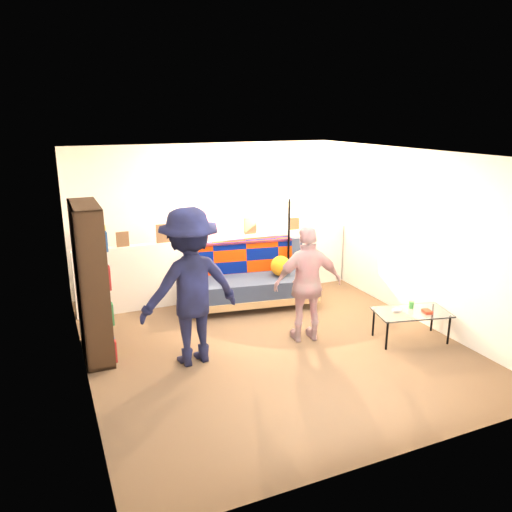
{
  "coord_description": "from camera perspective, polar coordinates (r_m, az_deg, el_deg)",
  "views": [
    {
      "loc": [
        -2.51,
        -5.38,
        2.85
      ],
      "look_at": [
        0.0,
        0.4,
        1.05
      ],
      "focal_mm": 35.0,
      "sensor_mm": 36.0,
      "label": 1
    }
  ],
  "objects": [
    {
      "name": "person_right",
      "position": [
        6.4,
        5.93,
        -3.22
      ],
      "size": [
        0.94,
        0.53,
        1.52
      ],
      "primitive_type": "imported",
      "rotation": [
        0.0,
        0.0,
        2.96
      ],
      "color": "pink",
      "rests_on": "ground"
    },
    {
      "name": "person_left",
      "position": [
        5.81,
        -7.54,
        -3.54
      ],
      "size": [
        1.28,
        0.83,
        1.86
      ],
      "primitive_type": "imported",
      "rotation": [
        0.0,
        0.0,
        3.27
      ],
      "color": "black",
      "rests_on": "ground"
    },
    {
      "name": "room_shell",
      "position": [
        6.48,
        -0.25,
        5.45
      ],
      "size": [
        4.6,
        5.05,
        2.45
      ],
      "color": "silver",
      "rests_on": "ground"
    },
    {
      "name": "coffee_table",
      "position": [
        6.79,
        17.4,
        -6.28
      ],
      "size": [
        1.03,
        0.71,
        0.49
      ],
      "color": "black",
      "rests_on": "ground"
    },
    {
      "name": "bookshelf",
      "position": [
        6.23,
        -18.29,
        -3.39
      ],
      "size": [
        0.31,
        0.94,
        1.87
      ],
      "color": "black",
      "rests_on": "ground"
    },
    {
      "name": "floor_lamp",
      "position": [
        7.85,
        3.7,
        3.65
      ],
      "size": [
        0.39,
        0.32,
        1.67
      ],
      "color": "black",
      "rests_on": "ground"
    },
    {
      "name": "ground",
      "position": [
        6.59,
        1.41,
        -9.7
      ],
      "size": [
        5.0,
        5.0,
        0.0
      ],
      "primitive_type": "plane",
      "color": "brown",
      "rests_on": "ground"
    },
    {
      "name": "futon_sofa",
      "position": [
        7.7,
        -0.63,
        -2.68
      ],
      "size": [
        2.07,
        1.21,
        0.84
      ],
      "color": "tan",
      "rests_on": "ground"
    },
    {
      "name": "half_wall_ledge",
      "position": [
        7.97,
        -4.02,
        -1.27
      ],
      "size": [
        4.45,
        0.15,
        1.0
      ],
      "primitive_type": "cube",
      "color": "silver",
      "rests_on": "ground"
    },
    {
      "name": "ledge_decor",
      "position": [
        7.7,
        -5.65,
        3.31
      ],
      "size": [
        2.97,
        0.02,
        0.45
      ],
      "color": "brown",
      "rests_on": "half_wall_ledge"
    }
  ]
}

